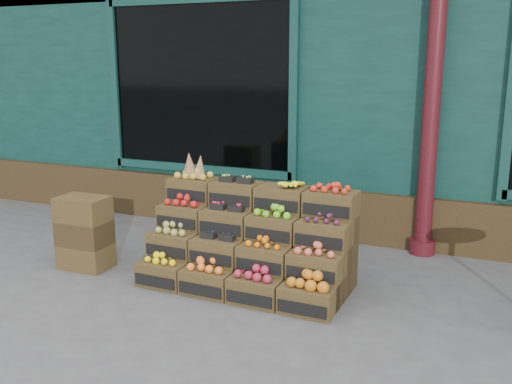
% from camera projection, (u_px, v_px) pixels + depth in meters
% --- Properties ---
extents(ground, '(60.00, 60.00, 0.00)m').
position_uv_depth(ground, '(245.00, 307.00, 4.89)').
color(ground, '#4B4B4E').
rests_on(ground, ground).
extents(shop_facade, '(12.00, 6.24, 4.80)m').
position_uv_depth(shop_facade, '(379.00, 38.00, 8.91)').
color(shop_facade, '#0E312C').
rests_on(shop_facade, ground).
extents(crate_display, '(1.91, 0.95, 1.18)m').
position_uv_depth(crate_display, '(250.00, 246.00, 5.36)').
color(crate_display, '#43341A').
rests_on(crate_display, ground).
extents(spare_crates, '(0.50, 0.35, 0.74)m').
position_uv_depth(spare_crates, '(85.00, 233.00, 5.75)').
color(spare_crates, '#43341A').
rests_on(spare_crates, ground).
extents(shopkeeper, '(0.84, 0.59, 2.19)m').
position_uv_depth(shopkeeper, '(190.00, 131.00, 7.93)').
color(shopkeeper, '#1D6729').
rests_on(shopkeeper, ground).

